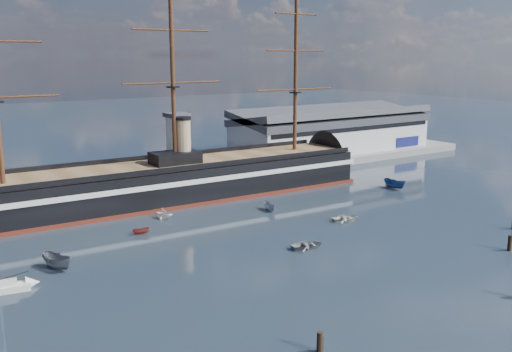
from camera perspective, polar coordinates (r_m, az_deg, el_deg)
ground at (r=108.39m, az=-1.22°, el=-4.16°), size 600.00×600.00×0.00m
quay at (r=143.38m, az=-5.77°, el=-0.21°), size 180.00×18.00×2.00m
warehouse at (r=172.85m, az=7.63°, el=4.52°), size 63.00×21.00×11.60m
quay_tower at (r=135.81m, az=-7.84°, el=3.24°), size 5.00×5.00×15.00m
warship at (r=120.70m, az=-9.60°, el=-0.67°), size 113.13×19.11×53.94m
sailboat at (r=82.09m, az=-24.02°, el=-10.14°), size 6.98×3.16×10.78m
motorboat_a at (r=87.92m, az=-19.18°, el=-8.77°), size 7.47×4.87×2.80m
motorboat_b at (r=91.91m, az=5.19°, el=-7.21°), size 2.05×3.59×1.58m
motorboat_c at (r=113.08m, az=1.41°, el=-3.48°), size 5.15×2.66×1.96m
motorboat_d at (r=109.13m, az=-9.20°, el=-4.21°), size 6.65×5.59×2.27m
motorboat_e at (r=107.38m, az=8.95°, el=-4.47°), size 2.17×3.44×1.50m
motorboat_f at (r=135.28m, az=13.67°, el=-1.23°), size 7.07×2.96×2.77m
motorboat_g at (r=100.46m, az=-11.39°, el=-5.72°), size 2.20×3.63×1.36m
piling_near_right at (r=98.93m, az=23.98°, el=-6.83°), size 0.64×0.64×3.22m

